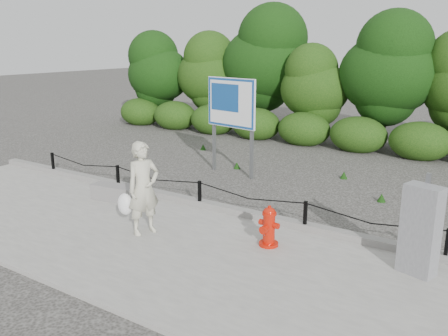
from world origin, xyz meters
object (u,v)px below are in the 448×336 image
(concrete_block, at_px, (115,193))
(advertising_sign, at_px, (231,107))
(fire_hydrant, at_px, (269,227))
(pedestrian, at_px, (142,189))
(utility_cabinet, at_px, (420,230))

(concrete_block, distance_m, advertising_sign, 4.04)
(fire_hydrant, xyz_separation_m, pedestrian, (-2.27, -0.77, 0.51))
(concrete_block, xyz_separation_m, advertising_sign, (0.89, 3.58, 1.64))
(utility_cabinet, relative_size, advertising_sign, 0.59)
(utility_cabinet, distance_m, advertising_sign, 6.80)
(concrete_block, relative_size, advertising_sign, 0.41)
(fire_hydrant, relative_size, advertising_sign, 0.28)
(pedestrian, xyz_separation_m, advertising_sign, (-0.99, 4.66, 0.95))
(fire_hydrant, distance_m, pedestrian, 2.45)
(advertising_sign, bearing_deg, fire_hydrant, -40.06)
(pedestrian, bearing_deg, advertising_sign, 31.24)
(utility_cabinet, bearing_deg, advertising_sign, 164.43)
(pedestrian, xyz_separation_m, utility_cabinet, (4.71, 1.12, -0.14))
(fire_hydrant, distance_m, concrete_block, 4.17)
(concrete_block, bearing_deg, pedestrian, -29.56)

